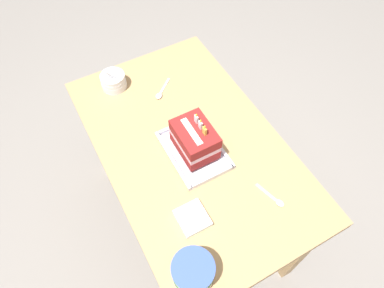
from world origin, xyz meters
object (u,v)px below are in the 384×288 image
Objects in this scene: serving_spoon_near_tray at (277,201)px; serving_spoon_by_bowls at (159,94)px; foil_tray at (194,151)px; birthday_cake at (194,140)px; napkin_pile at (192,218)px; bowl_stack at (114,81)px; ice_cream_tub at (193,272)px.

serving_spoon_near_tray is 1.07× the size of serving_spoon_by_bowls.
serving_spoon_by_bowls is (-0.33, 0.01, -0.00)m from foil_tray.
serving_spoon_near_tray is (0.33, 0.16, -0.00)m from foil_tray.
birthday_cake is 1.39× the size of serving_spoon_near_tray.
birthday_cake is at bearing 150.02° from napkin_pile.
foil_tray reaches higher than serving_spoon_by_bowls.
bowl_stack reaches higher than ice_cream_tub.
ice_cream_tub is at bearing -5.74° from bowl_stack.
birthday_cake reaches higher than serving_spoon_near_tray.
serving_spoon_near_tray is at bearing 12.66° from serving_spoon_by_bowls.
foil_tray is at bearing 150.69° from ice_cream_tub.
birthday_cake reaches higher than serving_spoon_by_bowls.
bowl_stack is 0.72m from napkin_pile.
birthday_cake reaches higher than napkin_pile.
ice_cream_tub reaches higher than napkin_pile.
birthday_cake is 1.48× the size of serving_spoon_by_bowls.
ice_cream_tub is 0.40m from serving_spoon_near_tray.
ice_cream_tub is at bearing -29.31° from foil_tray.
birthday_cake is at bearing 90.00° from foil_tray.
ice_cream_tub is 1.22× the size of napkin_pile.
birthday_cake is 1.58× the size of napkin_pile.
birthday_cake is 1.30× the size of ice_cream_tub.
serving_spoon_near_tray is 0.31m from napkin_pile.
bowl_stack is 0.98× the size of serving_spoon_by_bowls.
ice_cream_tub reaches higher than serving_spoon_near_tray.
napkin_pile is at bearing -29.98° from birthday_cake.
serving_spoon_by_bowls is (-0.74, 0.24, -0.05)m from ice_cream_tub.
birthday_cake reaches higher than foil_tray.
napkin_pile is (0.57, -0.15, 0.00)m from serving_spoon_by_bowls.
birthday_cake is at bearing 16.57° from bowl_stack.
foil_tray is at bearing -154.12° from serving_spoon_near_tray.
serving_spoon_near_tray is 1.14× the size of napkin_pile.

